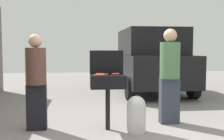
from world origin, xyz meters
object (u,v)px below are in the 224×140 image
object	(u,v)px
hot_dog_2	(101,74)
hot_dog_4	(100,74)
propane_tank	(136,113)
hot_dog_5	(100,75)
person_right	(170,72)
parked_minivan	(149,60)
hot_dog_6	(99,75)
hot_dog_7	(116,74)
person_left	(36,78)
bbq_grill	(108,83)
hot_dog_1	(115,74)
hot_dog_3	(98,75)
hot_dog_0	(104,74)

from	to	relation	value
hot_dog_2	hot_dog_4	xyz separation A→B (m)	(-0.02, 0.03, 0.00)
propane_tank	hot_dog_5	bearing A→B (deg)	175.26
hot_dog_5	person_right	size ratio (longest dim) A/B	0.07
hot_dog_5	parked_minivan	xyz separation A→B (m)	(1.91, 4.29, 0.06)
hot_dog_6	parked_minivan	distance (m)	4.61
hot_dog_5	hot_dog_7	distance (m)	0.37
hot_dog_7	propane_tank	bearing A→B (deg)	-43.06
propane_tank	person_left	world-z (taller)	person_left
hot_dog_2	person_right	bearing A→B (deg)	9.88
hot_dog_4	hot_dog_7	bearing A→B (deg)	-0.02
bbq_grill	hot_dog_5	bearing A→B (deg)	-132.28
bbq_grill	hot_dog_5	size ratio (longest dim) A/B	7.33
hot_dog_2	hot_dog_5	size ratio (longest dim) A/B	1.00
hot_dog_5	propane_tank	world-z (taller)	hot_dog_5
bbq_grill	person_left	world-z (taller)	person_left
hot_dog_4	parked_minivan	world-z (taller)	parked_minivan
hot_dog_4	propane_tank	bearing A→B (deg)	-26.27
hot_dog_6	person_left	distance (m)	1.09
person_left	parked_minivan	xyz separation A→B (m)	(3.00, 4.00, 0.13)
hot_dog_2	hot_dog_7	size ratio (longest dim) A/B	1.00
hot_dog_1	propane_tank	xyz separation A→B (m)	(0.33, -0.21, -0.64)
hot_dog_6	hot_dog_3	bearing A→B (deg)	-111.96
hot_dog_2	hot_dog_5	bearing A→B (deg)	-95.47
hot_dog_4	hot_dog_6	distance (m)	0.14
hot_dog_4	hot_dog_5	xyz separation A→B (m)	(-0.00, -0.24, 0.00)
hot_dog_1	hot_dog_4	distance (m)	0.28
hot_dog_5	propane_tank	size ratio (longest dim) A/B	0.21
hot_dog_0	person_left	world-z (taller)	person_left
person_left	hot_dog_5	bearing A→B (deg)	-10.16
hot_dog_7	parked_minivan	xyz separation A→B (m)	(1.63, 4.05, 0.06)
hot_dog_7	parked_minivan	size ratio (longest dim) A/B	0.03
person_left	bbq_grill	bearing A→B (deg)	-1.86
hot_dog_7	hot_dog_6	bearing A→B (deg)	-154.79
hot_dog_0	hot_dog_3	distance (m)	0.16
hot_dog_0	hot_dog_6	size ratio (longest dim) A/B	1.00
hot_dog_2	hot_dog_6	xyz separation A→B (m)	(-0.03, -0.10, 0.00)
hot_dog_7	parked_minivan	distance (m)	4.36
hot_dog_7	hot_dog_4	bearing A→B (deg)	179.98
hot_dog_6	hot_dog_7	xyz separation A→B (m)	(0.30, 0.14, 0.00)
hot_dog_1	hot_dog_6	world-z (taller)	same
hot_dog_3	parked_minivan	world-z (taller)	parked_minivan
hot_dog_0	parked_minivan	distance (m)	4.53
person_left	person_right	distance (m)	2.42
hot_dog_7	person_right	xyz separation A→B (m)	(1.04, 0.19, -0.00)
bbq_grill	parked_minivan	xyz separation A→B (m)	(1.78, 4.14, 0.22)
bbq_grill	hot_dog_6	world-z (taller)	hot_dog_6
hot_dog_0	hot_dog_3	size ratio (longest dim) A/B	1.00
hot_dog_5	hot_dog_4	bearing A→B (deg)	88.94
hot_dog_1	hot_dog_5	bearing A→B (deg)	-149.58
person_right	parked_minivan	bearing A→B (deg)	-94.86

